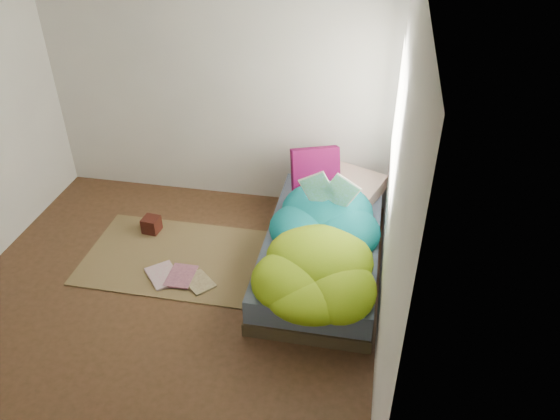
% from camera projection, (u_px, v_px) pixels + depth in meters
% --- Properties ---
extents(ground, '(3.50, 3.50, 0.00)m').
position_uv_depth(ground, '(167.00, 300.00, 4.60)').
color(ground, '#422E19').
rests_on(ground, ground).
extents(room_walls, '(3.54, 3.54, 2.62)m').
position_uv_depth(room_walls, '(142.00, 123.00, 3.69)').
color(room_walls, silver).
rests_on(room_walls, ground).
extents(bed, '(1.00, 2.00, 0.34)m').
position_uv_depth(bed, '(322.00, 249.00, 4.90)').
color(bed, '#3B3120').
rests_on(bed, ground).
extents(duvet, '(0.96, 1.84, 0.34)m').
position_uv_depth(duvet, '(321.00, 233.00, 4.53)').
color(duvet, '#076A6F').
rests_on(duvet, bed).
extents(rug, '(1.60, 1.10, 0.01)m').
position_uv_depth(rug, '(173.00, 257.00, 5.07)').
color(rug, brown).
rests_on(rug, ground).
extents(pillow_floral, '(0.75, 0.62, 0.14)m').
position_uv_depth(pillow_floral, '(349.00, 183.00, 5.38)').
color(pillow_floral, beige).
rests_on(pillow_floral, bed).
extents(pillow_magenta, '(0.48, 0.29, 0.46)m').
position_uv_depth(pillow_magenta, '(315.00, 171.00, 5.26)').
color(pillow_magenta, '#43042A').
rests_on(pillow_magenta, bed).
extents(open_book, '(0.43, 0.12, 0.26)m').
position_uv_depth(open_book, '(330.00, 181.00, 4.65)').
color(open_book, green).
rests_on(open_book, duvet).
extents(wooden_box, '(0.17, 0.17, 0.15)m').
position_uv_depth(wooden_box, '(151.00, 225.00, 5.35)').
color(wooden_box, '#350F0C').
rests_on(wooden_box, rug).
extents(floor_book_a, '(0.40, 0.41, 0.02)m').
position_uv_depth(floor_book_a, '(150.00, 280.00, 4.77)').
color(floor_book_a, beige).
rests_on(floor_book_a, rug).
extents(floor_book_b, '(0.23, 0.31, 0.03)m').
position_uv_depth(floor_book_b, '(169.00, 275.00, 4.82)').
color(floor_book_b, '#B7697D').
rests_on(floor_book_b, rug).
extents(floor_book_c, '(0.35, 0.34, 0.02)m').
position_uv_depth(floor_book_c, '(188.00, 287.00, 4.70)').
color(floor_book_c, tan).
rests_on(floor_book_c, rug).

